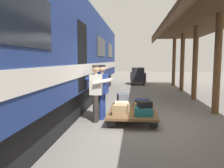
# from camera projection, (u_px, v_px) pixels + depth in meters

# --- Properties ---
(ground_plane) EXTENTS (60.00, 60.00, 0.00)m
(ground_plane) POSITION_uv_depth(u_px,v_px,m) (147.00, 123.00, 6.47)
(ground_plane) COLOR slate
(train_car) EXTENTS (3.02, 20.60, 4.00)m
(train_car) POSITION_uv_depth(u_px,v_px,m) (34.00, 53.00, 6.60)
(train_car) COLOR navy
(train_car) RESTS_ON ground_plane
(luggage_cart) EXTENTS (1.43, 2.12, 0.31)m
(luggage_cart) POSITION_uv_depth(u_px,v_px,m) (132.00, 111.00, 6.76)
(luggage_cart) COLOR brown
(luggage_cart) RESTS_ON ground_plane
(suitcase_tan_vintage) EXTENTS (0.44, 0.50, 0.29)m
(suitcase_tan_vintage) POSITION_uv_depth(u_px,v_px,m) (121.00, 109.00, 6.19)
(suitcase_tan_vintage) COLOR tan
(suitcase_tan_vintage) RESTS_ON luggage_cart
(suitcase_navy_fabric) EXTENTS (0.49, 0.50, 0.24)m
(suitcase_navy_fabric) POSITION_uv_depth(u_px,v_px,m) (142.00, 103.00, 7.28)
(suitcase_navy_fabric) COLOR navy
(suitcase_navy_fabric) RESTS_ON luggage_cart
(suitcase_brown_leather) EXTENTS (0.40, 0.49, 0.16)m
(suitcase_brown_leather) POSITION_uv_depth(u_px,v_px,m) (123.00, 104.00, 7.35)
(suitcase_brown_leather) COLOR brown
(suitcase_brown_leather) RESTS_ON luggage_cart
(suitcase_cream_canvas) EXTENTS (0.48, 0.67, 0.23)m
(suitcase_cream_canvas) POSITION_uv_depth(u_px,v_px,m) (122.00, 106.00, 6.77)
(suitcase_cream_canvas) COLOR beige
(suitcase_cream_canvas) RESTS_ON luggage_cart
(suitcase_orange_carryall) EXTENTS (0.51, 0.55, 0.21)m
(suitcase_orange_carryall) POSITION_uv_depth(u_px,v_px,m) (143.00, 107.00, 6.71)
(suitcase_orange_carryall) COLOR #CC6B23
(suitcase_orange_carryall) RESTS_ON luggage_cart
(suitcase_teal_softside) EXTENTS (0.50, 0.50, 0.22)m
(suitcase_teal_softside) POSITION_uv_depth(u_px,v_px,m) (144.00, 111.00, 6.13)
(suitcase_teal_softside) COLOR #1E666B
(suitcase_teal_softside) RESTS_ON luggage_cart
(suitcase_black_hardshell) EXTENTS (0.44, 0.45, 0.17)m
(suitcase_black_hardshell) POSITION_uv_depth(u_px,v_px,m) (144.00, 104.00, 6.12)
(suitcase_black_hardshell) COLOR black
(suitcase_black_hardshell) RESTS_ON suitcase_teal_softside
(suitcase_slate_roller) EXTENTS (0.42, 0.58, 0.25)m
(suitcase_slate_roller) POSITION_uv_depth(u_px,v_px,m) (122.00, 97.00, 7.34)
(suitcase_slate_roller) COLOR #4C515B
(suitcase_slate_roller) RESTS_ON suitcase_brown_leather
(porter_in_overalls) EXTENTS (0.71, 0.50, 1.70)m
(porter_in_overalls) POSITION_uv_depth(u_px,v_px,m) (101.00, 90.00, 6.82)
(porter_in_overalls) COLOR navy
(porter_in_overalls) RESTS_ON ground_plane
(porter_by_door) EXTENTS (0.67, 0.42, 1.70)m
(porter_by_door) POSITION_uv_depth(u_px,v_px,m) (97.00, 91.00, 6.52)
(porter_by_door) COLOR #332D28
(porter_by_door) RESTS_ON ground_plane
(baggage_tug) EXTENTS (1.20, 1.76, 1.30)m
(baggage_tug) POSITION_uv_depth(u_px,v_px,m) (138.00, 76.00, 16.80)
(baggage_tug) COLOR black
(baggage_tug) RESTS_ON ground_plane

